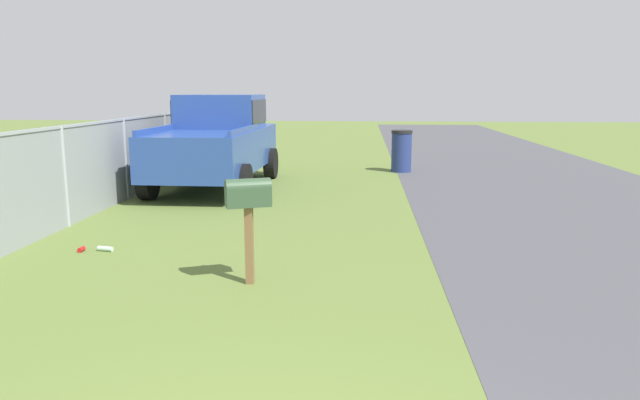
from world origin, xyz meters
name	(u,v)px	position (x,y,z in m)	size (l,w,h in m)	color
mailbox	(248,200)	(4.21, 0.67, 0.98)	(0.37, 0.54, 1.22)	brown
pickup_truck	(217,139)	(10.99, 2.71, 1.10)	(4.84, 2.30, 2.09)	#284793
trash_bin	(401,151)	(13.81, -1.66, 0.57)	(0.57, 0.57, 1.13)	navy
fence_section	(125,156)	(9.30, 4.18, 0.89)	(14.82, 0.07, 1.65)	#9EA3A8
litter_can_near_hydrant	(81,249)	(5.37, 3.25, 0.03)	(0.07, 0.07, 0.12)	red
litter_bottle_far_scatter	(105,249)	(5.42, 2.93, 0.04)	(0.07, 0.07, 0.22)	#B2D8BF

